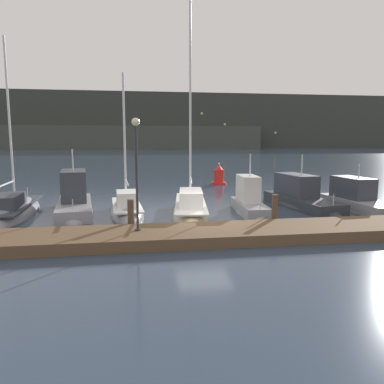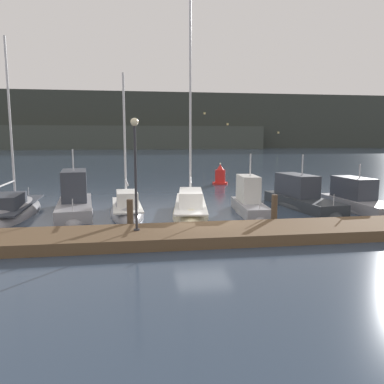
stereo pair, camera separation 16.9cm
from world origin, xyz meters
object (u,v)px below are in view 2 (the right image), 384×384
(dock_lamppost, at_px, (135,157))
(channel_buoy, at_px, (220,176))
(sailboat_berth_3, at_px, (127,212))
(motorboat_berth_6, at_px, (301,202))
(sailboat_berth_1, at_px, (13,213))
(motorboat_berth_2, at_px, (75,206))
(motorboat_berth_7, at_px, (358,204))
(motorboat_berth_5, at_px, (249,207))
(sailboat_berth_4, at_px, (190,212))

(dock_lamppost, bearing_deg, channel_buoy, 67.47)
(sailboat_berth_3, distance_m, motorboat_berth_6, 10.41)
(sailboat_berth_1, distance_m, sailboat_berth_3, 6.22)
(motorboat_berth_2, xyz_separation_m, dock_lamppost, (3.40, -6.47, 3.00))
(motorboat_berth_7, xyz_separation_m, channel_buoy, (-5.15, 13.29, 0.38))
(motorboat_berth_6, xyz_separation_m, channel_buoy, (-2.32, 11.91, 0.41))
(sailboat_berth_3, bearing_deg, motorboat_berth_2, 162.01)
(sailboat_berth_1, height_order, sailboat_berth_3, sailboat_berth_1)
(sailboat_berth_3, xyz_separation_m, dock_lamppost, (0.53, -5.54, 3.27))
(motorboat_berth_5, distance_m, dock_lamppost, 8.49)
(sailboat_berth_1, height_order, channel_buoy, sailboat_berth_1)
(motorboat_berth_7, bearing_deg, motorboat_berth_6, 154.08)
(sailboat_berth_4, height_order, dock_lamppost, sailboat_berth_4)
(sailboat_berth_3, relative_size, motorboat_berth_5, 1.67)
(sailboat_berth_1, xyz_separation_m, sailboat_berth_4, (9.59, -1.45, 0.04))
(sailboat_berth_1, relative_size, motorboat_berth_7, 1.67)
(sailboat_berth_1, height_order, motorboat_berth_7, sailboat_berth_1)
(motorboat_berth_7, relative_size, channel_buoy, 3.20)
(sailboat_berth_4, distance_m, motorboat_berth_7, 9.80)
(sailboat_berth_3, height_order, channel_buoy, sailboat_berth_3)
(motorboat_berth_5, xyz_separation_m, dock_lamppost, (-6.21, -4.92, 3.04))
(sailboat_berth_3, height_order, sailboat_berth_4, sailboat_berth_4)
(motorboat_berth_6, distance_m, dock_lamppost, 12.08)
(sailboat_berth_1, distance_m, dock_lamppost, 9.81)
(sailboat_berth_3, distance_m, channel_buoy, 15.00)
(sailboat_berth_1, height_order, sailboat_berth_4, sailboat_berth_4)
(motorboat_berth_5, relative_size, dock_lamppost, 1.13)
(sailboat_berth_4, distance_m, channel_buoy, 14.05)
(motorboat_berth_2, distance_m, sailboat_berth_3, 3.03)
(motorboat_berth_2, xyz_separation_m, motorboat_berth_5, (9.61, -1.55, -0.04))
(motorboat_berth_5, xyz_separation_m, channel_buoy, (1.33, 13.25, 0.37))
(motorboat_berth_5, height_order, channel_buoy, motorboat_berth_5)
(motorboat_berth_2, bearing_deg, dock_lamppost, -62.27)
(sailboat_berth_4, distance_m, dock_lamppost, 6.58)
(motorboat_berth_2, bearing_deg, motorboat_berth_5, -9.17)
(sailboat_berth_4, height_order, channel_buoy, sailboat_berth_4)
(motorboat_berth_2, xyz_separation_m, channel_buoy, (10.94, 11.70, 0.32))
(sailboat_berth_3, bearing_deg, motorboat_berth_5, -5.23)
(sailboat_berth_3, relative_size, dock_lamppost, 1.88)
(sailboat_berth_3, xyz_separation_m, sailboat_berth_4, (3.43, -0.61, 0.02))
(sailboat_berth_1, bearing_deg, sailboat_berth_4, -8.61)
(motorboat_berth_7, bearing_deg, dock_lamppost, -158.97)
(sailboat_berth_4, xyz_separation_m, channel_buoy, (4.64, 13.24, 0.58))
(motorboat_berth_2, relative_size, motorboat_berth_6, 0.97)
(channel_buoy, bearing_deg, motorboat_berth_7, -68.80)
(dock_lamppost, bearing_deg, sailboat_berth_3, 95.44)
(motorboat_berth_6, bearing_deg, sailboat_berth_4, -169.17)
(channel_buoy, bearing_deg, motorboat_berth_5, -95.74)
(sailboat_berth_4, bearing_deg, motorboat_berth_7, -0.28)
(sailboat_berth_3, height_order, motorboat_berth_7, sailboat_berth_3)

